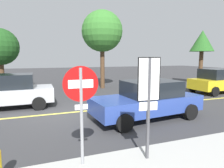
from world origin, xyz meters
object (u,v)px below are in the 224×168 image
Objects in this scene: car_silver_mid_road at (7,92)px; tree_centre_verge at (202,42)px; speed_limit_sign at (149,91)px; tree_left_verge at (102,32)px; car_blue_approaching at (148,100)px; car_yellow_far_lane at (217,81)px; tree_right_verge at (0,47)px; stop_sign at (81,101)px.

tree_centre_verge is at bearing 13.18° from car_silver_mid_road.
car_silver_mid_road is (-3.92, 6.80, -0.92)m from speed_limit_sign.
car_silver_mid_road is at bearing -166.82° from tree_centre_verge.
tree_left_verge reaches higher than speed_limit_sign.
car_blue_approaching is 12.76m from tree_centre_verge.
car_yellow_far_lane is at bearing 34.77° from speed_limit_sign.
tree_right_verge is at bearing 126.26° from car_blue_approaching.
tree_left_verge is 9.37m from tree_centre_verge.
tree_right_verge is (-6.81, 9.28, 2.45)m from car_blue_approaching.
car_silver_mid_road is 16.34m from tree_centre_verge.
tree_right_verge is (-14.39, 5.84, 2.39)m from car_yellow_far_lane.
car_blue_approaching is at bearing -53.74° from tree_right_verge.
stop_sign is 12.70m from tree_right_verge.
car_silver_mid_road is at bearing -144.28° from tree_left_verge.
stop_sign is 7.01m from car_silver_mid_road.
tree_right_verge is (-1.10, 5.55, 2.39)m from car_silver_mid_road.
car_silver_mid_road reaches higher than car_blue_approaching.
tree_left_verge is at bearing 145.24° from car_yellow_far_lane.
tree_centre_verge is at bearing 37.69° from stop_sign.
car_yellow_far_lane is 9.25m from tree_left_verge.
car_blue_approaching is (1.79, 3.07, -0.97)m from speed_limit_sign.
stop_sign is 0.60× the size of car_yellow_far_lane.
tree_centre_verge reaches higher than car_yellow_far_lane.
speed_limit_sign is 15.85m from tree_centre_verge.
speed_limit_sign is 13.41m from tree_right_verge.
tree_centre_verge is (2.34, 3.95, 3.05)m from car_yellow_far_lane.
tree_left_verge is at bearing 174.57° from tree_centre_verge.
stop_sign reaches higher than car_silver_mid_road.
stop_sign is 0.52× the size of car_silver_mid_road.
car_yellow_far_lane is at bearing 29.90° from stop_sign.
speed_limit_sign is at bearing -120.27° from car_blue_approaching.
speed_limit_sign is 11.45m from car_yellow_far_lane.
tree_right_verge reaches higher than car_silver_mid_road.
car_yellow_far_lane reaches higher than car_blue_approaching.
speed_limit_sign reaches higher than car_blue_approaching.
tree_centre_verge reaches higher than speed_limit_sign.
car_silver_mid_road is 0.91× the size of tree_centre_verge.
tree_left_verge is at bearing -7.72° from tree_right_verge.
speed_limit_sign is at bearing -10.11° from stop_sign.
tree_centre_verge is at bearing -5.43° from tree_left_verge.
tree_left_verge reaches higher than stop_sign.
car_silver_mid_road is at bearing -78.77° from tree_right_verge.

